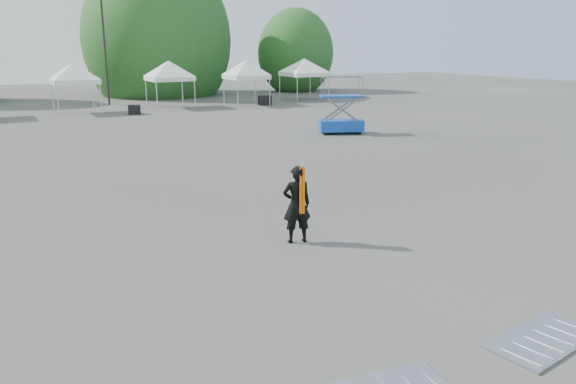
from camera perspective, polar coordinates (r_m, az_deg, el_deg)
ground at (r=13.96m, az=-3.24°, el=-3.89°), size 120.00×120.00×0.00m
light_pole_east at (r=44.81m, az=-18.25°, el=15.42°), size 0.60×0.25×9.80m
tree_mid_e at (r=53.03m, az=-13.12°, el=14.83°), size 5.12×5.12×7.79m
tree_far_e at (r=56.24m, az=0.77°, el=13.93°), size 3.84×3.84×5.84m
tent_e at (r=40.21m, az=-20.97°, el=11.83°), size 4.03×4.03×3.88m
tent_f at (r=41.82m, az=-12.03°, el=12.55°), size 4.17×4.17×3.88m
tent_g at (r=42.99m, az=-4.29°, el=12.87°), size 3.96×3.96×3.88m
tent_h at (r=46.92m, az=1.65°, el=13.07°), size 4.46×4.46×3.88m
man at (r=12.85m, az=0.90°, el=-1.27°), size 0.75×0.58×1.82m
scissor_lift at (r=29.05m, az=5.44°, el=8.77°), size 2.49×1.89×2.88m
barrier_mid at (r=9.83m, az=24.44°, el=-13.47°), size 2.00×1.21×0.06m
crate_mid at (r=38.58m, az=-15.33°, el=8.08°), size 0.92×0.80×0.61m
crate_east at (r=43.04m, az=-2.37°, el=9.30°), size 1.03×0.87×0.71m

